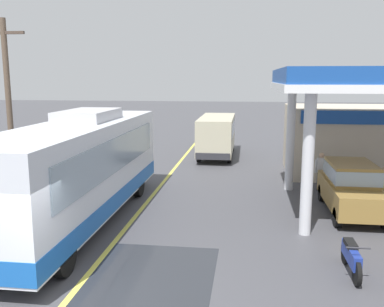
% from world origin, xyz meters
% --- Properties ---
extents(ground, '(120.00, 120.00, 0.00)m').
position_xyz_m(ground, '(0.00, 20.00, 0.00)').
color(ground, '#424247').
extents(lane_divider_stripe, '(0.16, 50.00, 0.01)m').
position_xyz_m(lane_divider_stripe, '(0.00, 15.00, 0.00)').
color(lane_divider_stripe, '#D8CC4C').
rests_on(lane_divider_stripe, ground).
extents(wet_puddle_patch, '(3.17, 4.72, 0.01)m').
position_xyz_m(wet_puddle_patch, '(1.52, 1.34, 0.00)').
color(wet_puddle_patch, '#26282D').
rests_on(wet_puddle_patch, ground).
extents(coach_bus_main, '(2.60, 11.04, 3.69)m').
position_xyz_m(coach_bus_main, '(-1.67, 5.45, 1.72)').
color(coach_bus_main, silver).
rests_on(coach_bus_main, ground).
extents(gas_station_roadside, '(9.10, 11.95, 5.10)m').
position_xyz_m(gas_station_roadside, '(9.36, 12.12, 2.63)').
color(gas_station_roadside, '#194799').
rests_on(gas_station_roadside, ground).
extents(car_at_pump, '(1.70, 4.20, 1.82)m').
position_xyz_m(car_at_pump, '(7.54, 7.60, 1.01)').
color(car_at_pump, olive).
rests_on(car_at_pump, ground).
extents(minibus_opposing_lane, '(2.04, 6.13, 2.44)m').
position_xyz_m(minibus_opposing_lane, '(1.97, 18.16, 1.47)').
color(minibus_opposing_lane, '#BFB799').
rests_on(minibus_opposing_lane, ground).
extents(motorcycle_parked_forecourt, '(0.55, 1.80, 0.92)m').
position_xyz_m(motorcycle_parked_forecourt, '(6.43, 2.59, 0.44)').
color(motorcycle_parked_forecourt, black).
rests_on(motorcycle_parked_forecourt, ground).
extents(pedestrian_near_pump, '(0.55, 0.22, 1.66)m').
position_xyz_m(pedestrian_near_pump, '(8.79, 7.99, 0.93)').
color(pedestrian_near_pump, '#33333F').
rests_on(pedestrian_near_pump, ground).
extents(pedestrian_by_shop, '(0.55, 0.22, 1.66)m').
position_xyz_m(pedestrian_by_shop, '(6.98, 10.56, 0.93)').
color(pedestrian_by_shop, '#33333F').
rests_on(pedestrian_by_shop, ground).
extents(utility_pole_roadside, '(1.80, 0.24, 7.22)m').
position_xyz_m(utility_pole_roadside, '(-6.25, 9.24, 3.79)').
color(utility_pole_roadside, brown).
rests_on(utility_pole_roadside, ground).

